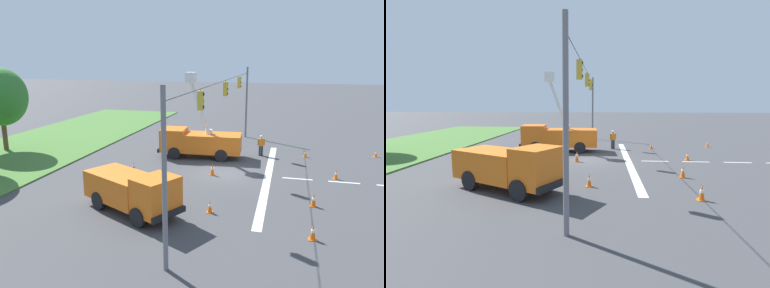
% 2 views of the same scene
% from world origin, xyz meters
% --- Properties ---
extents(ground_plane, '(200.00, 200.00, 0.00)m').
position_xyz_m(ground_plane, '(0.00, 0.00, 0.00)').
color(ground_plane, '#424244').
extents(lane_markings, '(17.60, 15.25, 0.01)m').
position_xyz_m(lane_markings, '(0.00, -4.61, 0.00)').
color(lane_markings, silver).
rests_on(lane_markings, ground).
extents(signal_gantry, '(26.20, 0.33, 7.20)m').
position_xyz_m(signal_gantry, '(-0.02, -0.00, 4.43)').
color(signal_gantry, slate).
rests_on(signal_gantry, ground).
extents(utility_truck_bucket_lift, '(2.83, 6.88, 6.97)m').
position_xyz_m(utility_truck_bucket_lift, '(3.93, 2.79, 1.42)').
color(utility_truck_bucket_lift, orange).
rests_on(utility_truck_bucket_lift, ground).
extents(utility_truck_support_near, '(4.66, 6.19, 2.34)m').
position_xyz_m(utility_truck_support_near, '(-8.10, 3.50, 1.25)').
color(utility_truck_support_near, orange).
rests_on(utility_truck_support_near, ground).
extents(road_worker, '(0.36, 0.62, 1.77)m').
position_xyz_m(road_worker, '(5.68, -2.18, 1.00)').
color(road_worker, '#383842').
rests_on(road_worker, ground).
extents(traffic_cone_foreground_left, '(0.36, 0.36, 0.76)m').
position_xyz_m(traffic_cone_foreground_left, '(-8.96, -5.69, 0.37)').
color(traffic_cone_foreground_left, orange).
rests_on(traffic_cone_foreground_left, ground).
extents(traffic_cone_foreground_right, '(0.36, 0.36, 0.63)m').
position_xyz_m(traffic_cone_foreground_right, '(-1.06, 6.52, 0.30)').
color(traffic_cone_foreground_right, orange).
rests_on(traffic_cone_foreground_right, ground).
extents(traffic_cone_mid_right, '(0.36, 0.36, 0.61)m').
position_xyz_m(traffic_cone_mid_right, '(6.10, -5.83, 0.29)').
color(traffic_cone_mid_right, orange).
rests_on(traffic_cone_mid_right, ground).
extents(traffic_cone_near_bucket, '(0.36, 0.36, 0.69)m').
position_xyz_m(traffic_cone_near_bucket, '(-7.14, -0.51, 0.33)').
color(traffic_cone_near_bucket, orange).
rests_on(traffic_cone_near_bucket, ground).
extents(traffic_cone_lane_edge_a, '(0.36, 0.36, 0.78)m').
position_xyz_m(traffic_cone_lane_edge_a, '(-4.83, -5.92, 0.39)').
color(traffic_cone_lane_edge_a, orange).
rests_on(traffic_cone_lane_edge_a, ground).
extents(traffic_cone_lane_edge_b, '(0.36, 0.36, 0.69)m').
position_xyz_m(traffic_cone_lane_edge_b, '(0.57, -7.66, 0.34)').
color(traffic_cone_lane_edge_b, orange).
rests_on(traffic_cone_lane_edge_b, ground).
extents(traffic_cone_far_left, '(0.36, 0.36, 0.77)m').
position_xyz_m(traffic_cone_far_left, '(10.34, 2.33, 0.38)').
color(traffic_cone_far_left, orange).
rests_on(traffic_cone_far_left, ground).
extents(traffic_cone_far_right, '(0.36, 0.36, 0.82)m').
position_xyz_m(traffic_cone_far_right, '(-0.67, 0.70, 0.41)').
color(traffic_cone_far_right, orange).
rests_on(traffic_cone_far_right, ground).
extents(traffic_cone_centre_line, '(0.36, 0.36, 0.59)m').
position_xyz_m(traffic_cone_centre_line, '(7.59, -11.51, 0.28)').
color(traffic_cone_centre_line, orange).
rests_on(traffic_cone_centre_line, ground).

